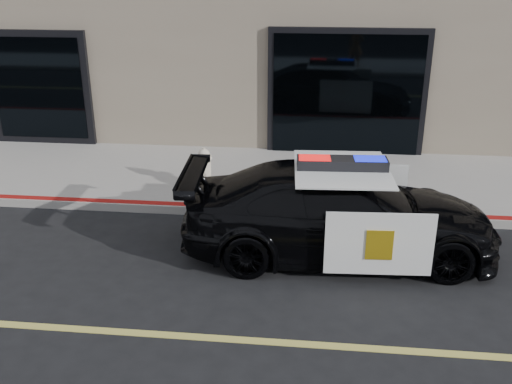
# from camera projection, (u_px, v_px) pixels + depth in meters

# --- Properties ---
(ground) EXTENTS (120.00, 120.00, 0.00)m
(ground) POSITION_uv_depth(u_px,v_px,m) (452.00, 354.00, 6.47)
(ground) COLOR black
(ground) RESTS_ON ground
(sidewalk_n) EXTENTS (60.00, 3.50, 0.15)m
(sidewalk_n) POSITION_uv_depth(u_px,v_px,m) (397.00, 183.00, 11.28)
(sidewalk_n) COLOR gray
(sidewalk_n) RESTS_ON ground
(police_car) EXTENTS (2.43, 4.87, 1.53)m
(police_car) POSITION_uv_depth(u_px,v_px,m) (339.00, 212.00, 8.48)
(police_car) COLOR black
(police_car) RESTS_ON ground
(fire_hydrant) EXTENTS (0.35, 0.48, 0.77)m
(fire_hydrant) POSITION_uv_depth(u_px,v_px,m) (204.00, 169.00, 10.78)
(fire_hydrant) COLOR beige
(fire_hydrant) RESTS_ON sidewalk_n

